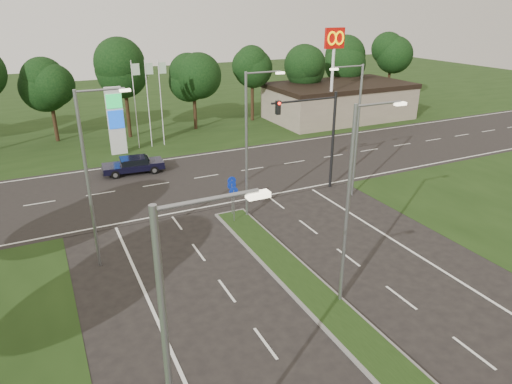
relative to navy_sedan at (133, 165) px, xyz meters
name	(u,v)px	position (x,y,z in m)	size (l,w,h in m)	color
verge_far	(119,105)	(3.91, 27.66, -0.69)	(160.00, 50.00, 0.02)	black
cross_road	(194,179)	(3.91, -3.34, -0.69)	(160.00, 12.00, 0.02)	black
median_kerb	(352,332)	(3.91, -23.34, -0.63)	(2.00, 26.00, 0.12)	slate
commercial_building	(339,101)	(25.91, 8.66, 1.31)	(16.00, 9.00, 4.00)	gray
streetlight_median_near	(352,198)	(4.91, -21.34, 4.39)	(2.53, 0.22, 9.00)	gray
streetlight_median_far	(249,139)	(4.91, -11.34, 4.39)	(2.53, 0.22, 9.00)	gray
streetlight_left_near	(177,365)	(-4.39, -27.34, 4.39)	(2.53, 0.22, 9.00)	gray
streetlight_left_far	(91,172)	(-4.39, -13.34, 4.39)	(2.53, 0.22, 9.00)	gray
streetlight_right_far	(355,125)	(12.71, -11.34, 4.39)	(2.53, 0.22, 9.00)	gray
traffic_signal	(318,127)	(11.10, -9.34, 3.96)	(5.10, 0.42, 7.00)	black
median_signs	(232,192)	(3.91, -10.94, 1.02)	(1.16, 1.76, 2.38)	gray
gas_pylon	(118,119)	(0.12, 5.71, 2.50)	(5.80, 1.26, 8.00)	silver
mcdonalds_sign	(334,53)	(21.91, 4.63, 7.29)	(2.20, 0.47, 10.40)	silver
treeline_far	(141,65)	(4.01, 12.59, 6.14)	(6.00, 6.00, 9.90)	black
navy_sedan	(133,165)	(0.00, 0.00, 0.00)	(4.82, 2.28, 1.29)	black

